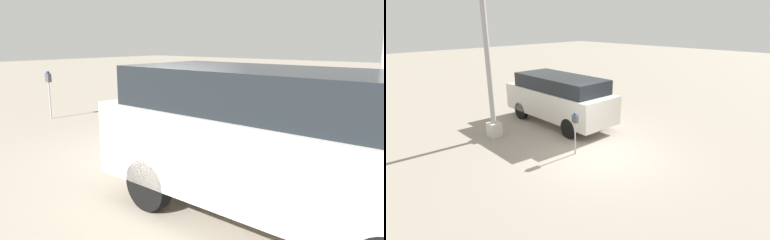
# 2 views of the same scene
# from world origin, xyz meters

# --- Properties ---
(ground_plane) EXTENTS (80.00, 80.00, 0.00)m
(ground_plane) POSITION_xyz_m (0.00, 0.00, 0.00)
(ground_plane) COLOR gray
(parking_meter_near) EXTENTS (0.20, 0.11, 1.43)m
(parking_meter_near) POSITION_xyz_m (0.53, 0.50, 1.05)
(parking_meter_near) COLOR #9E9EA3
(parking_meter_near) RESTS_ON ground
(lamp_post) EXTENTS (0.44, 0.44, 6.13)m
(lamp_post) POSITION_xyz_m (3.81, 1.56, 2.27)
(lamp_post) COLOR beige
(lamp_post) RESTS_ON ground
(parked_van) EXTENTS (5.20, 2.04, 2.04)m
(parked_van) POSITION_xyz_m (3.25, -1.23, 1.13)
(parked_van) COLOR beige
(parked_van) RESTS_ON ground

